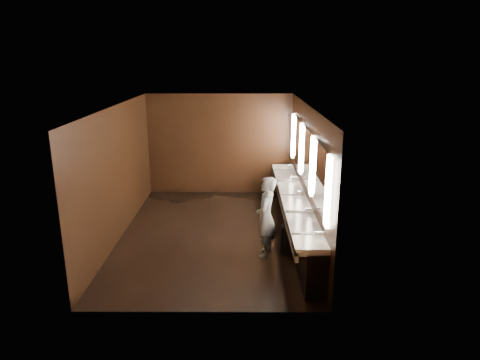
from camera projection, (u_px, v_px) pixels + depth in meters
floor at (214, 234)px, 9.44m from camera, size 6.00×6.00×0.00m
ceiling at (211, 106)px, 8.66m from camera, size 4.00×6.00×0.02m
wall_back at (220, 144)px, 11.93m from camera, size 4.00×0.02×2.80m
wall_front at (198, 227)px, 6.17m from camera, size 4.00×0.02×2.80m
wall_left at (118, 173)px, 9.06m from camera, size 0.02×6.00×2.80m
wall_right at (307, 173)px, 9.04m from camera, size 0.02×6.00×2.80m
sink_counter at (296, 213)px, 9.29m from camera, size 0.55×5.40×1.01m
mirror_band at (307, 157)px, 8.94m from camera, size 0.06×5.03×1.15m
person at (266, 217)px, 8.23m from camera, size 0.51×0.65×1.60m
trash_bin at (290, 239)px, 8.47m from camera, size 0.41×0.41×0.57m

